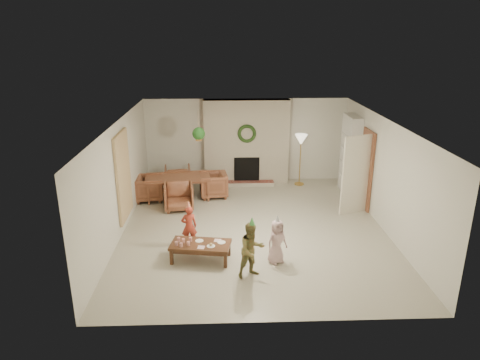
{
  "coord_description": "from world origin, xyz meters",
  "views": [
    {
      "loc": [
        -0.66,
        -9.28,
        4.37
      ],
      "look_at": [
        -0.3,
        0.4,
        1.05
      ],
      "focal_mm": 32.65,
      "sensor_mm": 36.0,
      "label": 1
    }
  ],
  "objects_px": {
    "dining_chair_right": "(213,185)",
    "dining_table": "(178,188)",
    "dining_chair_left": "(150,188)",
    "child_pink": "(277,242)",
    "dining_chair_far": "(178,178)",
    "coffee_table_top": "(201,245)",
    "child_red": "(189,226)",
    "child_plaid": "(252,250)",
    "dining_chair_near": "(179,197)"
  },
  "relations": [
    {
      "from": "dining_chair_far",
      "to": "coffee_table_top",
      "type": "height_order",
      "value": "dining_chair_far"
    },
    {
      "from": "child_red",
      "to": "child_pink",
      "type": "distance_m",
      "value": 1.93
    },
    {
      "from": "dining_chair_left",
      "to": "dining_chair_right",
      "type": "height_order",
      "value": "same"
    },
    {
      "from": "dining_chair_right",
      "to": "dining_table",
      "type": "bearing_deg",
      "value": -90.0
    },
    {
      "from": "dining_chair_far",
      "to": "child_red",
      "type": "bearing_deg",
      "value": 92.83
    },
    {
      "from": "dining_chair_right",
      "to": "child_red",
      "type": "height_order",
      "value": "child_red"
    },
    {
      "from": "dining_table",
      "to": "child_pink",
      "type": "height_order",
      "value": "child_pink"
    },
    {
      "from": "child_red",
      "to": "dining_chair_far",
      "type": "bearing_deg",
      "value": -92.87
    },
    {
      "from": "dining_chair_right",
      "to": "child_red",
      "type": "xyz_separation_m",
      "value": [
        -0.45,
        -2.94,
        0.12
      ]
    },
    {
      "from": "child_red",
      "to": "child_plaid",
      "type": "height_order",
      "value": "child_plaid"
    },
    {
      "from": "child_pink",
      "to": "coffee_table_top",
      "type": "bearing_deg",
      "value": 144.79
    },
    {
      "from": "dining_chair_far",
      "to": "dining_chair_left",
      "type": "height_order",
      "value": "same"
    },
    {
      "from": "dining_chair_left",
      "to": "child_red",
      "type": "bearing_deg",
      "value": -161.71
    },
    {
      "from": "dining_table",
      "to": "child_plaid",
      "type": "relative_size",
      "value": 1.63
    },
    {
      "from": "dining_chair_near",
      "to": "child_red",
      "type": "bearing_deg",
      "value": -85.11
    },
    {
      "from": "coffee_table_top",
      "to": "child_red",
      "type": "relative_size",
      "value": 1.29
    },
    {
      "from": "dining_chair_near",
      "to": "dining_chair_left",
      "type": "distance_m",
      "value": 1.09
    },
    {
      "from": "dining_chair_left",
      "to": "dining_chair_right",
      "type": "relative_size",
      "value": 1.0
    },
    {
      "from": "child_plaid",
      "to": "child_red",
      "type": "bearing_deg",
      "value": 110.33
    },
    {
      "from": "dining_chair_near",
      "to": "dining_chair_left",
      "type": "xyz_separation_m",
      "value": [
        -0.85,
        0.68,
        0.0
      ]
    },
    {
      "from": "dining_chair_right",
      "to": "dining_chair_far",
      "type": "bearing_deg",
      "value": -128.66
    },
    {
      "from": "coffee_table_top",
      "to": "child_red",
      "type": "bearing_deg",
      "value": 122.56
    },
    {
      "from": "coffee_table_top",
      "to": "child_red",
      "type": "xyz_separation_m",
      "value": [
        -0.27,
        0.61,
        0.12
      ]
    },
    {
      "from": "dining_chair_left",
      "to": "child_plaid",
      "type": "relative_size",
      "value": 0.7
    },
    {
      "from": "dining_chair_near",
      "to": "coffee_table_top",
      "type": "xyz_separation_m",
      "value": [
        0.69,
        -2.68,
        -0.0
      ]
    },
    {
      "from": "dining_chair_far",
      "to": "dining_chair_left",
      "type": "relative_size",
      "value": 1.0
    },
    {
      "from": "dining_table",
      "to": "dining_chair_right",
      "type": "relative_size",
      "value": 2.34
    },
    {
      "from": "dining_chair_far",
      "to": "child_plaid",
      "type": "relative_size",
      "value": 0.7
    },
    {
      "from": "dining_chair_right",
      "to": "dining_chair_left",
      "type": "bearing_deg",
      "value": -90.0
    },
    {
      "from": "dining_table",
      "to": "coffee_table_top",
      "type": "distance_m",
      "value": 3.53
    },
    {
      "from": "dining_chair_far",
      "to": "child_pink",
      "type": "distance_m",
      "value": 4.96
    },
    {
      "from": "dining_table",
      "to": "child_red",
      "type": "bearing_deg",
      "value": -86.42
    },
    {
      "from": "dining_table",
      "to": "dining_chair_right",
      "type": "bearing_deg",
      "value": -0.0
    },
    {
      "from": "dining_chair_near",
      "to": "child_pink",
      "type": "height_order",
      "value": "child_pink"
    },
    {
      "from": "dining_table",
      "to": "dining_chair_near",
      "type": "xyz_separation_m",
      "value": [
        0.09,
        -0.76,
        0.03
      ]
    },
    {
      "from": "dining_chair_left",
      "to": "child_red",
      "type": "distance_m",
      "value": 3.03
    },
    {
      "from": "child_plaid",
      "to": "coffee_table_top",
      "type": "bearing_deg",
      "value": 122.17
    },
    {
      "from": "dining_table",
      "to": "dining_chair_far",
      "type": "height_order",
      "value": "dining_chair_far"
    },
    {
      "from": "dining_table",
      "to": "dining_chair_left",
      "type": "xyz_separation_m",
      "value": [
        -0.76,
        -0.09,
        0.03
      ]
    },
    {
      "from": "dining_chair_near",
      "to": "child_red",
      "type": "height_order",
      "value": "child_red"
    },
    {
      "from": "child_red",
      "to": "child_pink",
      "type": "height_order",
      "value": "child_red"
    },
    {
      "from": "dining_chair_left",
      "to": "child_plaid",
      "type": "bearing_deg",
      "value": -154.34
    },
    {
      "from": "dining_chair_right",
      "to": "child_plaid",
      "type": "distance_m",
      "value": 4.27
    },
    {
      "from": "dining_chair_far",
      "to": "dining_chair_left",
      "type": "distance_m",
      "value": 1.09
    },
    {
      "from": "dining_chair_left",
      "to": "coffee_table_top",
      "type": "bearing_deg",
      "value": -161.92
    },
    {
      "from": "dining_chair_near",
      "to": "dining_chair_far",
      "type": "distance_m",
      "value": 1.54
    },
    {
      "from": "dining_chair_near",
      "to": "dining_chair_right",
      "type": "bearing_deg",
      "value": 38.66
    },
    {
      "from": "dining_chair_left",
      "to": "coffee_table_top",
      "type": "xyz_separation_m",
      "value": [
        1.54,
        -3.35,
        -0.0
      ]
    },
    {
      "from": "dining_chair_left",
      "to": "dining_chair_right",
      "type": "distance_m",
      "value": 1.73
    },
    {
      "from": "coffee_table_top",
      "to": "child_red",
      "type": "height_order",
      "value": "child_red"
    }
  ]
}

